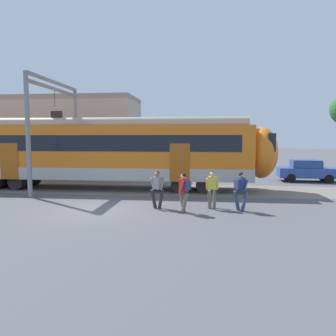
{
  "coord_description": "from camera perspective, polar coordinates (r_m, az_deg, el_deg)",
  "views": [
    {
      "loc": [
        4.66,
        -13.66,
        3.12
      ],
      "look_at": [
        2.89,
        2.53,
        1.6
      ],
      "focal_mm": 35.0,
      "sensor_mm": 36.0,
      "label": 1
    }
  ],
  "objects": [
    {
      "name": "parked_car_blue",
      "position": [
        25.26,
        23.04,
        -0.41
      ],
      "size": [
        4.08,
        1.92,
        1.54
      ],
      "color": "#284799",
      "rests_on": "ground"
    },
    {
      "name": "pedestrian_grey",
      "position": [
        14.41,
        -1.82,
        -3.17
      ],
      "size": [
        0.67,
        0.54,
        1.67
      ],
      "color": "#28282D",
      "rests_on": "ground"
    },
    {
      "name": "background_building",
      "position": [
        30.34,
        -23.69,
        5.05
      ],
      "size": [
        19.06,
        5.0,
        9.2
      ],
      "color": "#B2A899",
      "rests_on": "ground"
    },
    {
      "name": "ground_plane",
      "position": [
        14.77,
        -12.4,
        -6.99
      ],
      "size": [
        160.0,
        160.0,
        0.0
      ],
      "primitive_type": "plane",
      "color": "#515156"
    },
    {
      "name": "pedestrian_navy",
      "position": [
        14.26,
        12.49,
        -3.39
      ],
      "size": [
        0.71,
        0.51,
        1.67
      ],
      "color": "navy",
      "rests_on": "ground"
    },
    {
      "name": "catenary_gantry",
      "position": [
        21.34,
        -19.05,
        8.24
      ],
      "size": [
        0.24,
        6.64,
        6.53
      ],
      "color": "gray",
      "rests_on": "ground"
    },
    {
      "name": "pedestrian_red",
      "position": [
        13.59,
        2.81,
        -3.69
      ],
      "size": [
        0.54,
        0.67,
        1.67
      ],
      "color": "#6B6051",
      "rests_on": "ground"
    },
    {
      "name": "pedestrian_yellow",
      "position": [
        14.51,
        7.7,
        -3.27
      ],
      "size": [
        0.58,
        0.63,
        1.67
      ],
      "color": "#6B6051",
      "rests_on": "ground"
    }
  ]
}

